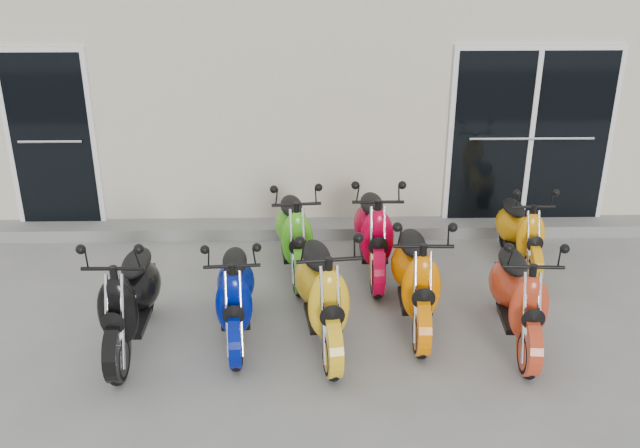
# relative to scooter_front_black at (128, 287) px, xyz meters

# --- Properties ---
(ground) EXTENTS (80.00, 80.00, 0.00)m
(ground) POSITION_rel_scooter_front_black_xyz_m (1.75, 0.47, -0.61)
(ground) COLOR gray
(ground) RESTS_ON ground
(building) EXTENTS (14.00, 6.00, 3.20)m
(building) POSITION_rel_scooter_front_black_xyz_m (1.75, 5.67, 0.99)
(building) COLOR beige
(building) RESTS_ON ground
(front_step) EXTENTS (14.00, 0.40, 0.15)m
(front_step) POSITION_rel_scooter_front_black_xyz_m (1.75, 2.49, -0.54)
(front_step) COLOR gray
(front_step) RESTS_ON ground
(door_left) EXTENTS (1.07, 0.08, 2.22)m
(door_left) POSITION_rel_scooter_front_black_xyz_m (-1.45, 2.64, 0.65)
(door_left) COLOR black
(door_left) RESTS_ON front_step
(door_right) EXTENTS (2.02, 0.08, 2.22)m
(door_right) POSITION_rel_scooter_front_black_xyz_m (4.35, 2.64, 0.65)
(door_right) COLOR black
(door_right) RESTS_ON front_step
(scooter_front_black) EXTENTS (0.61, 1.66, 1.23)m
(scooter_front_black) POSITION_rel_scooter_front_black_xyz_m (0.00, 0.00, 0.00)
(scooter_front_black) COLOR black
(scooter_front_black) RESTS_ON ground
(scooter_front_blue) EXTENTS (0.67, 1.58, 1.14)m
(scooter_front_blue) POSITION_rel_scooter_front_black_xyz_m (0.94, 0.14, -0.04)
(scooter_front_blue) COLOR #01107E
(scooter_front_blue) RESTS_ON ground
(scooter_front_orange_a) EXTENTS (0.84, 1.80, 1.28)m
(scooter_front_orange_a) POSITION_rel_scooter_front_black_xyz_m (1.74, 0.05, 0.03)
(scooter_front_orange_a) COLOR yellow
(scooter_front_orange_a) RESTS_ON ground
(scooter_front_orange_b) EXTENTS (0.67, 1.71, 1.25)m
(scooter_front_orange_b) POSITION_rel_scooter_front_black_xyz_m (2.65, 0.35, 0.01)
(scooter_front_orange_b) COLOR orange
(scooter_front_orange_b) RESTS_ON ground
(scooter_front_red) EXTENTS (0.69, 1.65, 1.19)m
(scooter_front_red) POSITION_rel_scooter_front_black_xyz_m (3.54, -0.00, -0.02)
(scooter_front_red) COLOR red
(scooter_front_red) RESTS_ON ground
(scooter_back_green) EXTENTS (0.74, 1.65, 1.19)m
(scooter_back_green) POSITION_rel_scooter_front_black_xyz_m (1.47, 1.47, -0.02)
(scooter_back_green) COLOR #4AC01C
(scooter_back_green) RESTS_ON ground
(scooter_back_red) EXTENTS (0.62, 1.68, 1.23)m
(scooter_back_red) POSITION_rel_scooter_front_black_xyz_m (2.35, 1.44, 0.00)
(scooter_back_red) COLOR red
(scooter_back_red) RESTS_ON ground
(scooter_back_yellow) EXTENTS (0.55, 1.46, 1.07)m
(scooter_back_yellow) POSITION_rel_scooter_front_black_xyz_m (4.00, 1.55, -0.08)
(scooter_back_yellow) COLOR orange
(scooter_back_yellow) RESTS_ON ground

